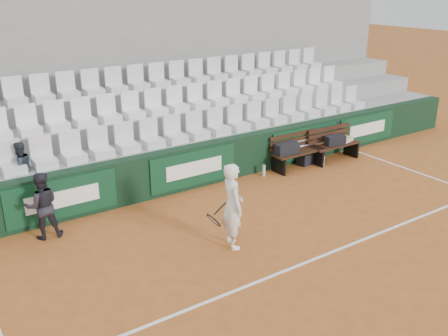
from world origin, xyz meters
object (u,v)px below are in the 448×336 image
at_px(sports_bag_left, 287,148).
at_px(spectator_c, 17,146).
at_px(ball_kid, 42,206).
at_px(water_bottle_near, 264,170).
at_px(tennis_player, 232,206).
at_px(bench_right, 334,152).
at_px(water_bottle_far, 323,161).
at_px(sports_bag_right, 335,140).
at_px(bench_left, 298,160).
at_px(sports_bag_ground, 306,159).

relative_size(sports_bag_left, spectator_c, 0.60).
bearing_deg(ball_kid, water_bottle_near, -169.87).
bearing_deg(tennis_player, bench_right, 24.70).
relative_size(sports_bag_left, ball_kid, 0.49).
height_order(tennis_player, spectator_c, spectator_c).
bearing_deg(tennis_player, water_bottle_near, 42.49).
bearing_deg(bench_right, tennis_player, -155.30).
bearing_deg(tennis_player, water_bottle_far, 25.69).
xyz_separation_m(tennis_player, spectator_c, (-2.79, 3.30, 0.73)).
bearing_deg(sports_bag_right, ball_kid, 180.00).
height_order(bench_left, bench_right, same).
distance_m(sports_bag_left, sports_bag_ground, 0.86).
distance_m(bench_left, ball_kid, 6.43).
xyz_separation_m(sports_bag_left, ball_kid, (-6.06, -0.17, 0.06)).
xyz_separation_m(sports_bag_right, water_bottle_far, (-0.55, -0.15, -0.44)).
distance_m(sports_bag_right, ball_kid, 7.58).
distance_m(water_bottle_near, water_bottle_far, 1.72).
distance_m(water_bottle_far, tennis_player, 4.83).
xyz_separation_m(bench_right, sports_bag_ground, (-0.82, 0.20, -0.08)).
relative_size(bench_left, sports_bag_right, 2.81).
distance_m(sports_bag_ground, ball_kid, 6.82).
bearing_deg(sports_bag_right, spectator_c, 171.97).
bearing_deg(ball_kid, bench_left, -170.72).
bearing_deg(sports_bag_right, bench_left, 173.93).
relative_size(bench_left, sports_bag_ground, 3.13).
bearing_deg(spectator_c, water_bottle_near, 150.03).
relative_size(sports_bag_left, water_bottle_near, 2.29).
relative_size(bench_right, sports_bag_ground, 3.13).
xyz_separation_m(sports_bag_left, water_bottle_near, (-0.71, 0.01, -0.45)).
relative_size(bench_right, spectator_c, 1.43).
bearing_deg(sports_bag_ground, bench_left, -163.86).
bearing_deg(water_bottle_near, water_bottle_far, -11.07).
xyz_separation_m(sports_bag_ground, water_bottle_far, (0.24, -0.38, -0.01)).
xyz_separation_m(sports_bag_right, spectator_c, (-7.65, 1.08, 0.95)).
height_order(water_bottle_far, spectator_c, spectator_c).
bearing_deg(spectator_c, sports_bag_right, 151.40).
xyz_separation_m(bench_left, sports_bag_ground, (0.38, 0.11, -0.08)).
bearing_deg(water_bottle_far, sports_bag_left, 162.02).
relative_size(sports_bag_right, tennis_player, 0.34).
height_order(sports_bag_ground, ball_kid, ball_kid).
height_order(water_bottle_near, tennis_player, tennis_player).
distance_m(sports_bag_ground, water_bottle_near, 1.45).
xyz_separation_m(sports_bag_ground, ball_kid, (-6.80, -0.23, 0.50)).
distance_m(water_bottle_far, spectator_c, 7.34).
height_order(water_bottle_near, water_bottle_far, same).
bearing_deg(sports_bag_ground, sports_bag_left, -175.18).
height_order(water_bottle_near, ball_kid, ball_kid).
distance_m(water_bottle_near, spectator_c, 5.66).
relative_size(water_bottle_far, spectator_c, 0.26).
bearing_deg(water_bottle_near, spectator_c, 170.60).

